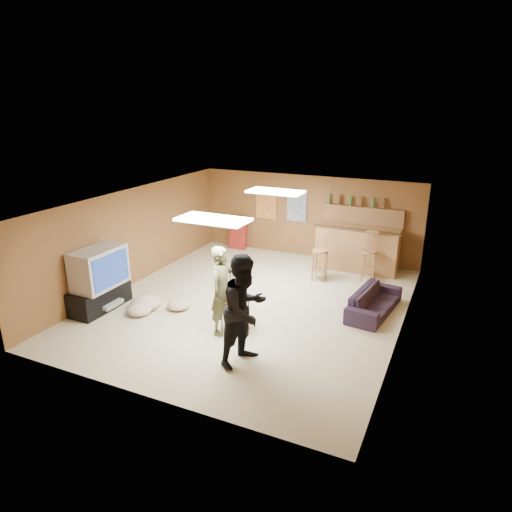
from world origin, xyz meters
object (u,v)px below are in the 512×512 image
at_px(sofa, 374,302).
at_px(tray_table, 235,316).
at_px(tv_body, 99,268).
at_px(person_olive, 223,290).
at_px(person_black, 245,310).
at_px(bar_counter, 357,249).

relative_size(sofa, tray_table, 2.64).
xyz_separation_m(tv_body, person_olive, (2.69, 0.18, -0.07)).
distance_m(person_olive, tray_table, 0.56).
bearing_deg(person_black, sofa, -12.28).
xyz_separation_m(bar_counter, person_black, (-0.65, -5.00, 0.37)).
bearing_deg(tray_table, bar_counter, 73.12).
bearing_deg(person_olive, sofa, -43.73).
relative_size(bar_counter, tray_table, 3.18).
bearing_deg(tv_body, person_olive, 3.79).
xyz_separation_m(tv_body, bar_counter, (4.15, 4.45, -0.35)).
bearing_deg(bar_counter, person_black, -97.46).
xyz_separation_m(person_olive, sofa, (2.35, 1.97, -0.58)).
bearing_deg(sofa, tv_body, 120.56).
bearing_deg(bar_counter, sofa, -68.69).
xyz_separation_m(tv_body, tray_table, (2.89, 0.29, -0.59)).
xyz_separation_m(tv_body, person_black, (3.50, -0.55, 0.02)).
height_order(bar_counter, sofa, bar_counter).
bearing_deg(sofa, person_olive, 137.41).
xyz_separation_m(bar_counter, tray_table, (-1.26, -4.16, -0.24)).
distance_m(tv_body, person_black, 3.54).
bearing_deg(tv_body, tray_table, 5.69).
relative_size(tv_body, person_olive, 0.67).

